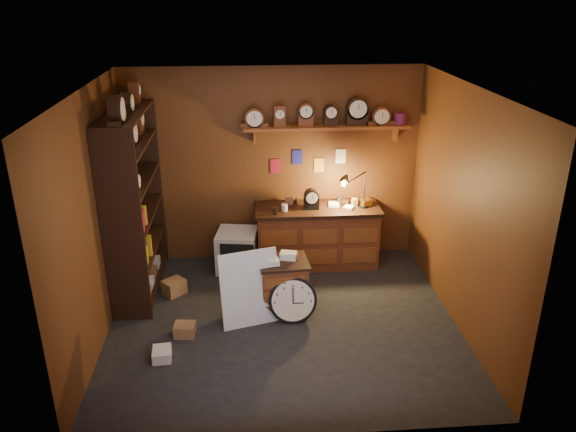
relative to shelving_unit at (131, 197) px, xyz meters
The scene contains 11 objects.
floor 2.40m from the shelving_unit, 28.68° to the right, with size 4.00×4.00×0.00m, color black.
room_shell 2.09m from the shelving_unit, 25.39° to the right, with size 4.02×3.62×2.71m.
shelving_unit is the anchor object (origin of this frame).
workbench 2.55m from the shelving_unit, 11.78° to the left, with size 1.71×0.66×1.36m.
low_cabinet 2.14m from the shelving_unit, 21.05° to the right, with size 0.61×0.53×0.75m.
big_round_clock 2.34m from the shelving_unit, 26.52° to the right, with size 0.56×0.18×0.56m.
white_panel 2.11m from the shelving_unit, 33.57° to the right, with size 0.68×0.03×0.91m, color silver.
mini_fridge 1.65m from the shelving_unit, 18.12° to the left, with size 0.61×0.62×0.55m.
floor_box_a 1.78m from the shelving_unit, 59.83° to the right, with size 0.23×0.19×0.14m, color #936640.
floor_box_b 2.03m from the shelving_unit, 73.34° to the right, with size 0.19×0.23×0.12m, color white.
floor_box_c 1.26m from the shelving_unit, 25.19° to the right, with size 0.26×0.21×0.19m, color #936640.
Camera 1 is at (-0.39, -5.58, 3.65)m, focal length 35.00 mm.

